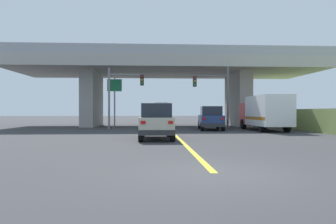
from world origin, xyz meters
TOP-DOWN VIEW (x-y plane):
  - ground at (0.00, 25.92)m, footprint 160.00×160.00m
  - overpass_bridge at (0.00, 25.92)m, footprint 32.19×10.75m
  - lane_divider_stripe at (0.00, 11.66)m, footprint 0.20×23.33m
  - suv_lead at (-1.32, 9.81)m, footprint 1.91×4.32m
  - suv_crossing at (3.51, 18.51)m, footprint 2.35×4.82m
  - box_truck at (7.79, 17.23)m, footprint 2.33×6.83m
  - traffic_signal_nearside at (4.27, 19.86)m, footprint 3.27×0.36m
  - traffic_signal_farside at (-4.28, 19.75)m, footprint 3.17×0.36m
  - highway_sign at (-5.24, 22.94)m, footprint 1.46×0.17m
  - semi_truck_distant at (0.23, 48.66)m, footprint 2.33×7.15m

SIDE VIEW (x-z plane):
  - ground at x=0.00m, z-range 0.00..0.00m
  - lane_divider_stripe at x=0.00m, z-range 0.00..0.01m
  - suv_lead at x=-1.32m, z-range 0.00..2.02m
  - suv_crossing at x=3.51m, z-range 0.00..2.02m
  - box_truck at x=7.79m, z-range 0.10..2.95m
  - semi_truck_distant at x=0.23m, z-range 0.07..3.26m
  - traffic_signal_farside at x=-4.28m, z-range 0.79..6.22m
  - traffic_signal_nearside at x=4.27m, z-range 0.69..6.37m
  - highway_sign at x=-5.24m, z-range 1.15..6.11m
  - overpass_bridge at x=0.00m, z-range 1.77..9.59m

